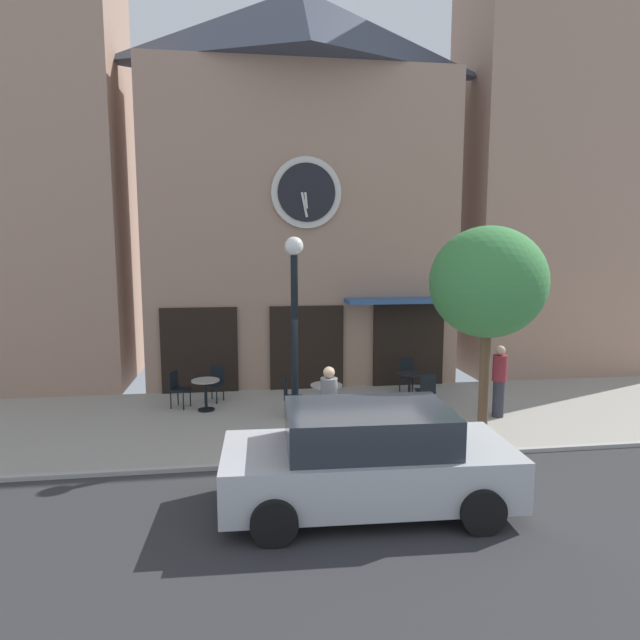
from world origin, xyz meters
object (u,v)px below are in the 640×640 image
object	(u,v)px
cafe_chair_left_end	(426,388)
pedestrian_maroon	(499,380)
cafe_chair_by_entrance	(406,373)
cafe_chair_curbside	(177,386)
cafe_table_center	(206,389)
parked_car_silver	(368,459)
street_tree	(488,283)
cafe_table_near_door	(326,394)
cafe_chair_near_lamp	(290,394)
cafe_chair_right_end	(216,380)
cafe_table_center_left	(409,382)
street_lamp	(295,340)
pedestrian_grey	(329,408)

from	to	relation	value
cafe_chair_left_end	pedestrian_maroon	xyz separation A→B (m)	(1.47, -0.73, 0.33)
cafe_chair_by_entrance	cafe_chair_curbside	size ratio (longest dim) A/B	1.00
cafe_table_center	parked_car_silver	xyz separation A→B (m)	(2.74, -5.32, 0.25)
street_tree	cafe_table_near_door	xyz separation A→B (m)	(-2.86, 2.04, -2.66)
street_tree	cafe_chair_near_lamp	distance (m)	5.05
cafe_chair_left_end	cafe_chair_right_end	bearing A→B (deg)	163.51
cafe_chair_near_lamp	cafe_chair_left_end	bearing A→B (deg)	1.13
pedestrian_maroon	cafe_chair_left_end	bearing A→B (deg)	153.55
cafe_table_center_left	street_lamp	bearing A→B (deg)	-140.86
pedestrian_maroon	cafe_chair_right_end	bearing A→B (deg)	161.14
street_lamp	cafe_table_center	bearing A→B (deg)	128.18
pedestrian_grey	street_tree	bearing A→B (deg)	1.78
street_tree	pedestrian_maroon	distance (m)	2.99
cafe_chair_near_lamp	parked_car_silver	bearing A→B (deg)	-80.20
cafe_chair_curbside	street_lamp	bearing A→B (deg)	-46.71
cafe_chair_by_entrance	cafe_chair_near_lamp	world-z (taller)	same
cafe_chair_right_end	cafe_chair_near_lamp	bearing A→B (deg)	-41.54
cafe_table_near_door	cafe_chair_by_entrance	size ratio (longest dim) A/B	0.85
cafe_chair_near_lamp	pedestrian_maroon	world-z (taller)	pedestrian_maroon
cafe_chair_right_end	cafe_table_center_left	bearing A→B (deg)	-7.81
street_lamp	cafe_table_center_left	distance (m)	4.38
cafe_chair_by_entrance	parked_car_silver	world-z (taller)	parked_car_silver
street_lamp	cafe_table_center	size ratio (longest dim) A/B	5.48
parked_car_silver	cafe_table_center	bearing A→B (deg)	117.30
street_lamp	cafe_chair_curbside	size ratio (longest dim) A/B	4.55
pedestrian_grey	cafe_chair_right_end	bearing A→B (deg)	121.15
cafe_chair_right_end	cafe_chair_left_end	world-z (taller)	same
cafe_chair_by_entrance	cafe_chair_right_end	distance (m)	5.05
street_tree	pedestrian_maroon	size ratio (longest dim) A/B	2.58
street_lamp	cafe_chair_curbside	xyz separation A→B (m)	(-2.63, 2.79, -1.55)
street_lamp	cafe_table_center	world-z (taller)	street_lamp
cafe_chair_curbside	pedestrian_maroon	distance (m)	7.65
cafe_table_center	cafe_chair_by_entrance	distance (m)	5.33
street_tree	parked_car_silver	bearing A→B (deg)	-140.63
cafe_chair_left_end	cafe_chair_near_lamp	size ratio (longest dim) A/B	1.00
cafe_chair_by_entrance	cafe_chair_left_end	xyz separation A→B (m)	(0.00, -1.63, 0.00)
cafe_chair_left_end	pedestrian_grey	size ratio (longest dim) A/B	0.54
cafe_chair_right_end	cafe_chair_left_end	bearing A→B (deg)	-16.49
street_lamp	cafe_chair_right_end	size ratio (longest dim) A/B	4.55
street_lamp	street_tree	world-z (taller)	street_tree
street_lamp	street_tree	xyz separation A→B (m)	(3.73, -0.49, 1.12)
cafe_chair_by_entrance	cafe_chair_left_end	size ratio (longest dim) A/B	1.00
cafe_table_near_door	cafe_table_center_left	size ratio (longest dim) A/B	1.05
street_lamp	pedestrian_maroon	bearing A→B (deg)	11.94
cafe_chair_right_end	cafe_chair_near_lamp	distance (m)	2.36
cafe_table_center_left	cafe_chair_by_entrance	bearing A→B (deg)	78.65
cafe_table_center_left	cafe_chair_left_end	xyz separation A→B (m)	(0.16, -0.83, 0.04)
cafe_table_near_door	pedestrian_maroon	distance (m)	3.99
cafe_chair_left_end	cafe_table_center_left	bearing A→B (deg)	101.26
cafe_table_center	cafe_chair_near_lamp	xyz separation A→B (m)	(1.96, -0.76, 0.01)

